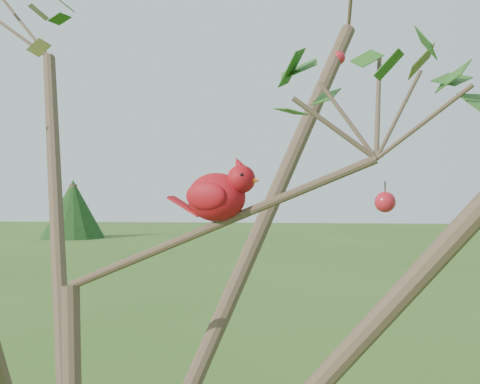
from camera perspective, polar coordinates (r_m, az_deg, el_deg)
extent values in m
sphere|color=red|center=(1.72, 9.28, 12.45)|extent=(0.04, 0.04, 0.04)
sphere|color=red|center=(1.17, 13.59, -0.93)|extent=(0.04, 0.04, 0.04)
ellipsoid|color=red|center=(1.16, -2.26, -0.49)|extent=(0.14, 0.12, 0.09)
sphere|color=red|center=(1.14, 0.11, 1.23)|extent=(0.07, 0.07, 0.05)
cone|color=red|center=(1.14, -0.10, 2.59)|extent=(0.05, 0.04, 0.04)
cone|color=#D85914|center=(1.13, 1.38, 1.10)|extent=(0.03, 0.03, 0.02)
ellipsoid|color=black|center=(1.13, 0.95, 1.05)|extent=(0.02, 0.03, 0.03)
cube|color=red|center=(1.19, -5.19, -1.35)|extent=(0.08, 0.05, 0.04)
ellipsoid|color=red|center=(1.19, -1.69, -0.35)|extent=(0.09, 0.05, 0.05)
ellipsoid|color=red|center=(1.13, -3.28, -0.37)|extent=(0.09, 0.05, 0.05)
cylinder|color=#473626|center=(28.67, -15.55, -1.76)|extent=(0.37, 0.37, 2.47)
cone|color=#153312|center=(28.67, -15.55, -1.55)|extent=(2.88, 2.88, 2.68)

